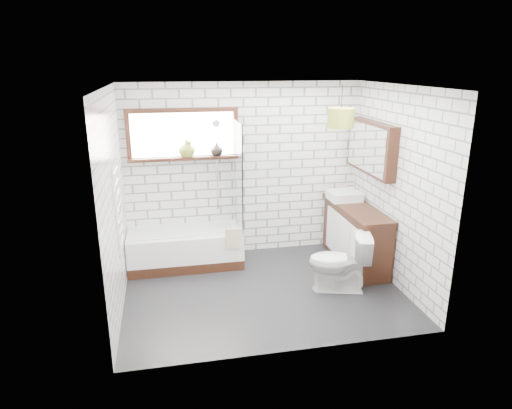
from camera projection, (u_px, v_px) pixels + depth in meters
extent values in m
cube|color=black|center=(263.00, 290.00, 5.76)|extent=(3.40, 2.60, 0.01)
cube|color=white|center=(264.00, 86.00, 5.01)|extent=(3.40, 2.60, 0.01)
cube|color=white|center=(244.00, 170.00, 6.61)|extent=(3.40, 0.01, 2.50)
cube|color=white|center=(294.00, 234.00, 4.17)|extent=(3.40, 0.01, 2.50)
cube|color=white|center=(114.00, 204.00, 5.06)|extent=(0.01, 2.60, 2.50)
cube|color=white|center=(396.00, 187.00, 5.71)|extent=(0.01, 2.60, 2.50)
cube|color=black|center=(183.00, 135.00, 6.24)|extent=(1.52, 0.16, 0.68)
cube|color=white|center=(118.00, 208.00, 5.08)|extent=(0.06, 0.52, 1.00)
cube|color=black|center=(371.00, 148.00, 6.14)|extent=(0.16, 1.20, 0.70)
cylinder|color=silver|center=(217.00, 166.00, 6.46)|extent=(0.02, 0.02, 1.30)
cube|color=white|center=(185.00, 248.00, 6.40)|extent=(1.56, 0.69, 0.51)
cube|color=white|center=(238.00, 176.00, 6.25)|extent=(0.02, 0.72, 1.50)
cube|color=olive|center=(233.00, 238.00, 6.13)|extent=(0.19, 0.05, 0.26)
cube|color=tan|center=(233.00, 238.00, 6.13)|extent=(0.21, 0.05, 0.28)
cube|color=black|center=(356.00, 235.00, 6.44)|extent=(0.47, 1.46, 0.84)
cube|color=white|center=(344.00, 196.00, 6.61)|extent=(0.44, 0.38, 0.13)
cylinder|color=silver|center=(355.00, 191.00, 6.62)|extent=(0.03, 0.03, 0.16)
imported|color=white|center=(339.00, 262.00, 5.66)|extent=(0.61, 0.83, 0.75)
imported|color=olive|center=(187.00, 150.00, 6.28)|extent=(0.26, 0.26, 0.24)
imported|color=black|center=(217.00, 150.00, 6.37)|extent=(0.18, 0.18, 0.18)
cylinder|color=olive|center=(189.00, 150.00, 6.29)|extent=(0.09, 0.09, 0.22)
cylinder|color=olive|center=(341.00, 118.00, 5.56)|extent=(0.32, 0.32, 0.24)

